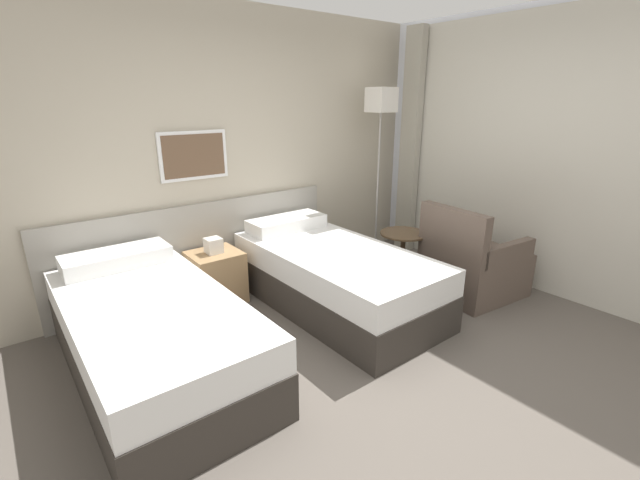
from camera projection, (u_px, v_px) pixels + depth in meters
ground_plane at (394, 379)px, 2.97m from camera, size 16.00×16.00×0.00m
wall_headboard at (231, 158)px, 4.19m from camera, size 10.00×0.10×2.70m
wall_window at (580, 159)px, 3.86m from camera, size 0.21×4.68×2.70m
bed_near_door at (153, 334)px, 2.99m from camera, size 1.00×2.04×0.69m
bed_near_window at (334, 276)px, 3.96m from camera, size 1.00×2.04×0.69m
nightstand at (216, 276)px, 4.05m from camera, size 0.46×0.42×0.63m
floor_lamp at (381, 114)px, 4.67m from camera, size 0.26×0.26×1.97m
side_table at (403, 248)px, 4.41m from camera, size 0.48×0.48×0.55m
armchair at (472, 266)px, 4.20m from camera, size 0.91×0.84×0.91m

